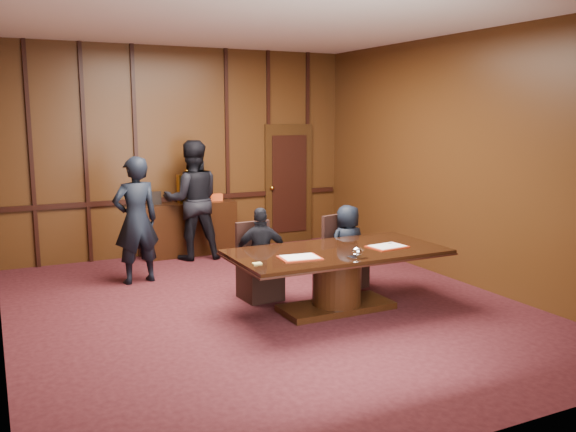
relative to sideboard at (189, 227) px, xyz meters
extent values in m
plane|color=black|center=(0.00, -3.26, -0.49)|extent=(7.00, 7.00, 0.00)
plane|color=silver|center=(0.00, -3.26, 3.01)|extent=(7.00, 7.00, 0.00)
cube|color=black|center=(0.00, 0.24, 1.26)|extent=(6.00, 0.04, 3.50)
cube|color=black|center=(0.00, -6.76, 1.26)|extent=(6.00, 0.04, 3.50)
cube|color=black|center=(3.00, -3.26, 1.26)|extent=(0.04, 7.00, 3.50)
cube|color=black|center=(0.00, 0.21, 0.46)|extent=(5.90, 0.05, 0.08)
cube|color=black|center=(2.00, 0.20, 0.61)|extent=(0.95, 0.06, 2.20)
sphere|color=gold|center=(1.63, 0.13, 0.56)|extent=(0.08, 0.08, 0.08)
cube|color=black|center=(0.00, 0.00, -0.04)|extent=(1.60, 0.45, 0.90)
cube|color=black|center=(-0.70, 0.00, -0.46)|extent=(0.12, 0.40, 0.06)
cube|color=black|center=(0.70, 0.00, -0.46)|extent=(0.12, 0.40, 0.06)
cube|color=gold|center=(0.00, 0.00, 0.65)|extent=(0.34, 0.18, 0.48)
cylinder|color=white|center=(0.00, -0.10, 0.71)|extent=(0.22, 0.03, 0.22)
cone|color=gold|center=(0.00, 0.00, 0.97)|extent=(0.14, 0.14, 0.16)
cube|color=black|center=(-0.55, 0.02, 0.52)|extent=(0.18, 0.04, 0.22)
cube|color=#E1491A|center=(0.50, 0.02, 0.47)|extent=(0.22, 0.12, 0.12)
cube|color=black|center=(0.72, -3.71, -0.45)|extent=(1.40, 0.60, 0.08)
cylinder|color=black|center=(0.72, -3.71, -0.10)|extent=(0.60, 0.60, 0.62)
cube|color=black|center=(0.72, -3.71, 0.22)|extent=(2.62, 1.32, 0.02)
cube|color=black|center=(0.72, -3.71, 0.24)|extent=(2.60, 1.30, 0.06)
cube|color=#A1260E|center=(0.12, -3.89, 0.28)|extent=(0.49, 0.38, 0.01)
cube|color=white|center=(0.12, -3.89, 0.29)|extent=(0.43, 0.32, 0.01)
cube|color=#A1260E|center=(1.36, -3.85, 0.28)|extent=(0.49, 0.38, 0.01)
cube|color=white|center=(1.36, -3.85, 0.29)|extent=(0.43, 0.32, 0.01)
cube|color=white|center=(0.72, -4.16, 0.28)|extent=(0.20, 0.14, 0.01)
ellipsoid|color=white|center=(0.72, -4.16, 0.34)|extent=(0.13, 0.13, 0.10)
cube|color=#D2C567|center=(-0.43, -3.93, 0.28)|extent=(0.10, 0.07, 0.01)
cube|color=black|center=(0.07, -2.86, -0.26)|extent=(0.51, 0.51, 0.46)
cube|color=black|center=(0.06, -2.65, 0.23)|extent=(0.48, 0.09, 0.55)
cylinder|color=black|center=(-0.13, -3.06, -0.37)|extent=(0.04, 0.04, 0.23)
cylinder|color=black|center=(0.27, -2.66, -0.37)|extent=(0.04, 0.04, 0.23)
cube|color=black|center=(1.37, -2.86, -0.26)|extent=(0.58, 0.58, 0.46)
cube|color=black|center=(1.32, -2.66, 0.23)|extent=(0.48, 0.17, 0.55)
cylinder|color=black|center=(1.17, -3.06, -0.37)|extent=(0.04, 0.04, 0.23)
cylinder|color=black|center=(1.57, -2.66, -0.37)|extent=(0.04, 0.04, 0.23)
imported|color=black|center=(0.07, -2.91, 0.12)|extent=(0.77, 0.50, 1.21)
imported|color=black|center=(1.37, -2.91, 0.09)|extent=(0.58, 0.38, 1.16)
imported|color=black|center=(-1.18, -1.37, 0.42)|extent=(0.72, 0.53, 1.81)
imported|color=black|center=(-0.02, -0.31, 0.50)|extent=(1.07, 0.90, 1.97)
camera|label=1|loc=(-3.01, -9.92, 1.91)|focal=38.00mm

